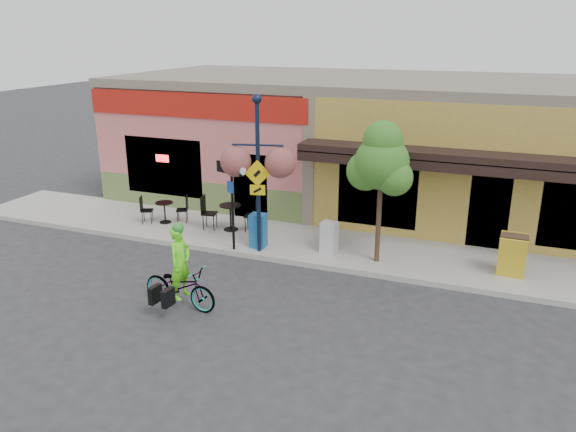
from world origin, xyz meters
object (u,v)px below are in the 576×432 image
object	(u,v)px
lamp_post	(258,176)
street_tree	(380,193)
newspaper_box_blue	(258,230)
building	(371,140)
bicycle	(180,286)
cyclist_rider	(181,273)
newspaper_box_grey	(329,237)
one_way_sign	(233,207)

from	to	relation	value
lamp_post	street_tree	bearing A→B (deg)	-5.54
lamp_post	newspaper_box_blue	size ratio (longest dim) A/B	4.46
building	bicycle	distance (m)	10.49
lamp_post	newspaper_box_blue	bearing A→B (deg)	105.09
bicycle	lamp_post	size ratio (longest dim) A/B	0.44
building	bicycle	size ratio (longest dim) A/B	9.48
street_tree	cyclist_rider	bearing A→B (deg)	-132.80
building	newspaper_box_grey	world-z (taller)	building
cyclist_rider	newspaper_box_blue	distance (m)	3.77
cyclist_rider	one_way_sign	xyz separation A→B (m)	(-0.33, 3.31, 0.57)
lamp_post	newspaper_box_blue	world-z (taller)	lamp_post
newspaper_box_blue	newspaper_box_grey	world-z (taller)	newspaper_box_blue
lamp_post	street_tree	distance (m)	3.30
bicycle	one_way_sign	distance (m)	3.44
newspaper_box_grey	street_tree	xyz separation A→B (m)	(1.39, -0.12, 1.48)
one_way_sign	newspaper_box_grey	distance (m)	2.82
one_way_sign	newspaper_box_grey	size ratio (longest dim) A/B	2.83
lamp_post	building	bearing A→B (deg)	63.23
lamp_post	newspaper_box_blue	xyz separation A→B (m)	(-0.16, 0.29, -1.70)
lamp_post	newspaper_box_grey	bearing A→B (deg)	3.84
one_way_sign	street_tree	distance (m)	4.08
cyclist_rider	bicycle	bearing A→B (deg)	95.66
bicycle	cyclist_rider	size ratio (longest dim) A/B	1.13
cyclist_rider	one_way_sign	bearing A→B (deg)	11.37
one_way_sign	newspaper_box_blue	size ratio (longest dim) A/B	2.58
cyclist_rider	newspaper_box_grey	distance (m)	4.65
lamp_post	newspaper_box_grey	distance (m)	2.62
building	lamp_post	size ratio (longest dim) A/B	4.16
bicycle	newspaper_box_grey	bearing A→B (deg)	-23.98
cyclist_rider	newspaper_box_grey	size ratio (longest dim) A/B	1.90
building	newspaper_box_grey	bearing A→B (deg)	-86.87
newspaper_box_blue	newspaper_box_grey	bearing A→B (deg)	5.24
street_tree	newspaper_box_blue	bearing A→B (deg)	-176.88
bicycle	newspaper_box_blue	world-z (taller)	newspaper_box_blue
building	street_tree	size ratio (longest dim) A/B	4.73
newspaper_box_blue	cyclist_rider	bearing A→B (deg)	-96.87
bicycle	one_way_sign	xyz separation A→B (m)	(-0.28, 3.31, 0.91)
cyclist_rider	street_tree	distance (m)	5.51
one_way_sign	street_tree	size ratio (longest dim) A/B	0.66
building	bicycle	xyz separation A→B (m)	(-1.98, -10.16, -1.75)
newspaper_box_blue	street_tree	xyz separation A→B (m)	(3.42, 0.19, 1.43)
lamp_post	newspaper_box_grey	xyz separation A→B (m)	(1.87, 0.60, -1.74)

